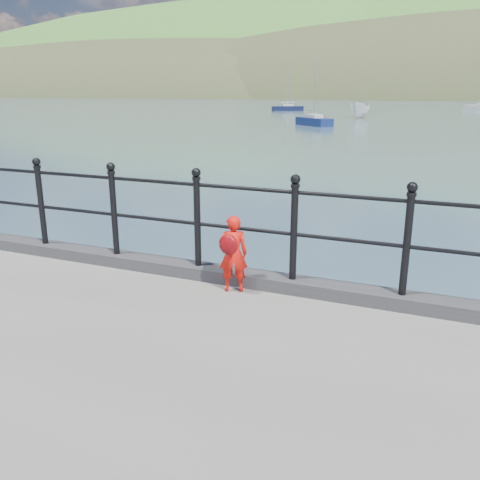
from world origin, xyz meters
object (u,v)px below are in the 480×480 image
at_px(child, 233,253).
at_px(sailboat_left, 288,109).
at_px(railing, 244,216).
at_px(launch_white, 360,110).
at_px(sailboat_port, 314,122).

height_order(child, sailboat_left, sailboat_left).
distance_m(railing, launch_white, 55.54).
bearing_deg(railing, launch_white, 98.39).
relative_size(launch_white, sailboat_port, 0.73).
bearing_deg(launch_white, child, -77.63).
distance_m(launch_white, sailboat_left, 22.09).
bearing_deg(child, launch_white, -106.01).
xyz_separation_m(child, launch_white, (-8.08, 55.20, -0.54)).
height_order(child, launch_white, child).
xyz_separation_m(launch_white, sailboat_left, (-13.98, 17.10, -0.58)).
bearing_deg(sailboat_port, railing, -33.89).
xyz_separation_m(sailboat_port, sailboat_left, (-12.16, 30.64, -0.00)).
height_order(railing, child, railing).
bearing_deg(child, sailboat_left, -97.37).
xyz_separation_m(railing, child, (-0.03, -0.26, -0.37)).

